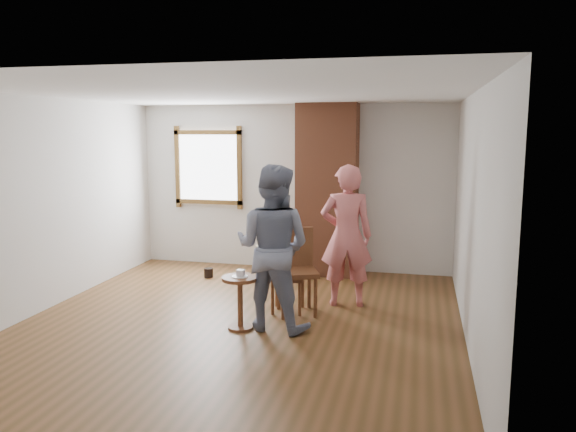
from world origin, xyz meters
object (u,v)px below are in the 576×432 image
object	(u,v)px
dining_chair_right	(295,266)
side_table	(240,294)
person_pink	(346,236)
dining_chair_left	(289,271)
stoneware_crock	(268,261)
man	(273,248)

from	to	relation	value
dining_chair_right	side_table	xyz separation A→B (m)	(-0.47, -0.74, -0.17)
person_pink	side_table	bearing A→B (deg)	37.69
dining_chair_left	person_pink	distance (m)	0.85
stoneware_crock	person_pink	size ratio (longest dim) A/B	0.27
side_table	person_pink	world-z (taller)	person_pink
side_table	stoneware_crock	bearing A→B (deg)	97.60
stoneware_crock	dining_chair_left	distance (m)	1.64
stoneware_crock	dining_chair_right	world-z (taller)	dining_chair_right
dining_chair_right	person_pink	distance (m)	0.76
man	side_table	bearing A→B (deg)	29.73
side_table	person_pink	distance (m)	1.62
stoneware_crock	man	size ratio (longest dim) A/B	0.26
dining_chair_left	dining_chair_right	bearing A→B (deg)	-36.29
dining_chair_left	side_table	xyz separation A→B (m)	(-0.37, -0.80, -0.09)
man	person_pink	bearing A→B (deg)	-114.85
dining_chair_right	side_table	bearing A→B (deg)	-144.36
stoneware_crock	person_pink	world-z (taller)	person_pink
stoneware_crock	side_table	xyz separation A→B (m)	(0.30, -2.27, 0.16)
stoneware_crock	dining_chair_right	xyz separation A→B (m)	(0.77, -1.53, 0.33)
dining_chair_left	person_pink	world-z (taller)	person_pink
dining_chair_left	side_table	world-z (taller)	dining_chair_left
dining_chair_left	stoneware_crock	bearing A→B (deg)	108.66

